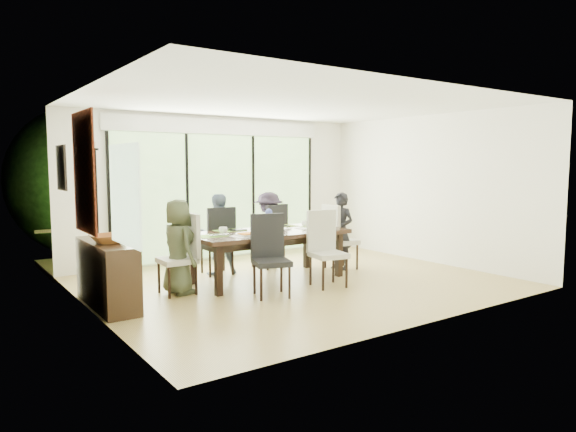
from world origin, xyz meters
TOP-DOWN VIEW (x-y plane):
  - floor at (0.00, 0.00)m, footprint 6.00×5.00m
  - ceiling at (0.00, 0.00)m, footprint 6.00×5.00m
  - wall_back at (0.00, 2.51)m, footprint 6.00×0.02m
  - wall_front at (0.00, -2.51)m, footprint 6.00×0.02m
  - wall_left at (-3.01, 0.00)m, footprint 0.02×5.00m
  - wall_right at (3.01, 0.00)m, footprint 0.02×5.00m
  - glass_doors at (0.00, 2.47)m, footprint 4.20×0.02m
  - blinds_header at (0.00, 2.46)m, footprint 4.40×0.06m
  - mullion_a at (-2.10, 2.46)m, footprint 0.05×0.04m
  - mullion_b at (-0.70, 2.46)m, footprint 0.05×0.04m
  - mullion_c at (0.70, 2.46)m, footprint 0.05×0.04m
  - mullion_d at (2.10, 2.46)m, footprint 0.05×0.04m
  - side_window at (-2.97, -1.20)m, footprint 0.02×0.90m
  - deck at (0.00, 3.40)m, footprint 6.00×1.80m
  - rail_top at (0.00, 4.20)m, footprint 6.00×0.08m
  - foliage_left at (-1.80, 5.20)m, footprint 3.20×3.20m
  - foliage_mid at (0.40, 5.80)m, footprint 4.00×4.00m
  - foliage_right at (2.20, 5.00)m, footprint 2.80×2.80m
  - foliage_far at (-0.60, 6.50)m, footprint 3.60×3.60m
  - table_top at (-0.28, 0.39)m, footprint 2.46×1.13m
  - table_apron at (-0.28, 0.39)m, footprint 2.25×0.92m
  - table_leg_fl at (-1.36, -0.04)m, footprint 0.09×0.09m
  - table_leg_fr at (0.80, -0.04)m, footprint 0.09×0.09m
  - table_leg_bl at (-1.36, 0.82)m, footprint 0.09×0.09m
  - table_leg_br at (0.80, 0.82)m, footprint 0.09×0.09m
  - chair_left_end at (-1.78, 0.39)m, footprint 0.48×0.48m
  - chair_right_end at (1.22, 0.39)m, footprint 0.51×0.51m
  - chair_far_left at (-0.73, 1.24)m, footprint 0.52×0.52m
  - chair_far_right at (0.27, 1.24)m, footprint 0.55×0.55m
  - chair_near_left at (-0.78, -0.48)m, footprint 0.59×0.59m
  - chair_near_right at (0.22, -0.48)m, footprint 0.55×0.55m
  - person_left_end at (-1.76, 0.39)m, footprint 0.45×0.65m
  - person_right_end at (1.20, 0.39)m, footprint 0.51×0.69m
  - person_far_left at (-0.73, 1.22)m, footprint 0.65×0.45m
  - person_far_right at (0.27, 1.22)m, footprint 0.70×0.53m
  - placemat_left at (-1.23, 0.39)m, footprint 0.45×0.33m
  - placemat_right at (0.67, 0.39)m, footprint 0.45×0.33m
  - placemat_far_l at (-0.73, 0.79)m, footprint 0.45×0.33m
  - placemat_far_r at (0.27, 0.79)m, footprint 0.45×0.33m
  - placemat_paper at (-0.83, 0.09)m, footprint 0.45×0.33m
  - tablet_far_l at (-0.63, 0.74)m, footprint 0.27×0.18m
  - tablet_far_r at (0.22, 0.74)m, footprint 0.25×0.17m
  - papers at (0.42, 0.34)m, footprint 0.31×0.23m
  - platter_base at (-0.83, 0.09)m, footprint 0.27×0.27m
  - platter_snacks at (-0.83, 0.09)m, footprint 0.20×0.20m
  - vase at (-0.23, 0.44)m, footprint 0.08×0.08m
  - hyacinth_stems at (-0.23, 0.44)m, footprint 0.04×0.04m
  - hyacinth_blooms at (-0.23, 0.44)m, footprint 0.11×0.11m
  - laptop at (-1.13, 0.29)m, footprint 0.34×0.23m
  - cup_a at (-0.98, 0.54)m, footprint 0.15×0.15m
  - cup_b at (-0.13, 0.29)m, footprint 0.14×0.14m
  - cup_c at (0.52, 0.49)m, footprint 0.18×0.18m
  - book at (-0.03, 0.44)m, footprint 0.19×0.24m
  - sideboard at (-2.76, 0.30)m, footprint 0.41×1.47m
  - bowl at (-2.76, 0.20)m, footprint 0.44×0.44m
  - candlestick_base at (-2.76, 0.65)m, footprint 0.09×0.09m
  - candlestick_shaft at (-2.76, 0.65)m, footprint 0.02×0.02m
  - candlestick_pan at (-2.76, 0.65)m, footprint 0.09×0.09m
  - candle at (-2.76, 0.65)m, footprint 0.03×0.03m
  - tapestry at (-2.97, 0.40)m, footprint 0.02×1.00m
  - art_frame at (-2.97, 1.70)m, footprint 0.03×0.55m
  - art_canvas at (-2.95, 1.70)m, footprint 0.01×0.45m

SIDE VIEW (x-z plane):
  - deck at x=0.00m, z-range -0.10..0.00m
  - floor at x=0.00m, z-range -0.01..0.00m
  - table_leg_fl at x=-1.36m, z-range 0.00..0.71m
  - table_leg_fr at x=0.80m, z-range 0.00..0.71m
  - table_leg_bl at x=-1.36m, z-range 0.00..0.71m
  - table_leg_br at x=0.80m, z-range 0.00..0.71m
  - sideboard at x=-2.76m, z-range 0.00..0.83m
  - rail_top at x=0.00m, z-range 0.52..0.58m
  - chair_left_end at x=-1.78m, z-range 0.00..1.13m
  - chair_right_end at x=1.22m, z-range 0.00..1.13m
  - chair_far_left at x=-0.73m, z-range 0.00..1.13m
  - chair_far_right at x=0.27m, z-range 0.00..1.13m
  - chair_near_left at x=-0.78m, z-range 0.00..1.13m
  - chair_near_right at x=0.22m, z-range 0.00..1.13m
  - table_apron at x=-0.28m, z-range 0.59..0.70m
  - person_left_end at x=-1.76m, z-range 0.00..1.32m
  - person_right_end at x=1.20m, z-range 0.00..1.32m
  - person_far_left at x=-0.73m, z-range 0.00..1.32m
  - person_far_right at x=0.27m, z-range 0.00..1.32m
  - table_top at x=-0.28m, z-range 0.71..0.77m
  - papers at x=0.42m, z-range 0.77..0.77m
  - placemat_left at x=-1.23m, z-range 0.77..0.77m
  - placemat_right at x=0.67m, z-range 0.77..0.77m
  - placemat_far_l at x=-0.73m, z-range 0.77..0.77m
  - placemat_far_r at x=0.27m, z-range 0.77..0.77m
  - placemat_paper at x=-0.83m, z-range 0.77..0.77m
  - book at x=-0.03m, z-range 0.77..0.79m
  - tablet_far_r at x=0.22m, z-range 0.77..0.79m
  - tablet_far_l at x=-0.63m, z-range 0.77..0.79m
  - laptop at x=-1.13m, z-range 0.77..0.80m
  - platter_base at x=-0.83m, z-range 0.77..0.80m
  - platter_snacks at x=-0.83m, z-range 0.80..0.81m
  - cup_b at x=-0.13m, z-range 0.77..0.86m
  - cup_a at x=-0.98m, z-range 0.77..0.87m
  - cup_c at x=0.52m, z-range 0.77..0.87m
  - vase at x=-0.23m, z-range 0.77..0.89m
  - candlestick_base at x=-2.76m, z-range 0.83..0.86m
  - bowl at x=-2.76m, z-range 0.83..0.93m
  - hyacinth_stems at x=-0.23m, z-range 0.87..1.04m
  - hyacinth_blooms at x=-0.23m, z-range 1.00..1.11m
  - glass_doors at x=0.00m, z-range 0.05..2.35m
  - mullion_a at x=-2.10m, z-range 0.05..2.35m
  - mullion_b at x=-0.70m, z-range 0.05..2.35m
  - mullion_c at x=0.70m, z-range 0.05..2.35m
  - mullion_d at x=2.10m, z-range 0.05..2.35m
  - foliage_right at x=2.20m, z-range -0.14..2.66m
  - wall_back at x=0.00m, z-range 0.00..2.70m
  - wall_front at x=0.00m, z-range 0.00..2.70m
  - wall_left at x=-3.01m, z-range 0.00..2.70m
  - wall_right at x=3.01m, z-range 0.00..2.70m
  - candlestick_shaft at x=-2.76m, z-range 0.85..2.00m
  - foliage_left at x=-1.80m, z-range -0.16..3.04m
  - side_window at x=-2.97m, z-range 1.00..2.00m
  - foliage_far at x=-0.60m, z-range -0.18..3.42m
  - tapestry at x=-2.97m, z-range 0.95..2.45m
  - art_frame at x=-2.97m, z-range 1.42..2.08m
  - art_canvas at x=-2.95m, z-range 1.48..2.02m
  - foliage_mid at x=0.40m, z-range -0.20..3.80m
  - candlestick_pan at x=-2.76m, z-range 1.98..2.01m
  - candle at x=-2.76m, z-range 2.00..2.09m
  - blinds_header at x=0.00m, z-range 2.36..2.64m
  - ceiling at x=0.00m, z-range 2.70..2.71m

